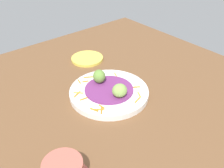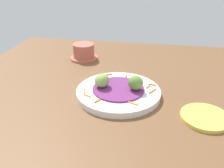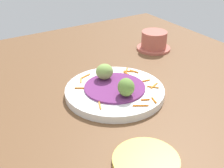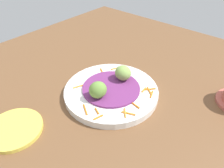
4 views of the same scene
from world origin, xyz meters
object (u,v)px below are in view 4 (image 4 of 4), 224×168
Objects in this scene: guac_scoop_center at (122,72)px; guac_scoop_left at (99,90)px; side_plate_small at (14,129)px; main_plate at (111,92)px.

guac_scoop_left is at bearing -176.46° from guac_scoop_center.
guac_scoop_left reaches higher than side_plate_small.
guac_scoop_center is at bearing 3.54° from main_plate.
guac_scoop_center is (5.20, 0.32, 3.67)cm from main_plate.
guac_scoop_left is 0.98× the size of guac_scoop_center.
side_plate_small is (-29.86, 8.22, -4.13)cm from guac_scoop_center.
guac_scoop_left reaches higher than guac_scoop_center.
guac_scoop_left is at bearing -24.49° from side_plate_small.
guac_scoop_left is at bearing -176.46° from main_plate.
guac_scoop_center is 0.37× the size of side_plate_small.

